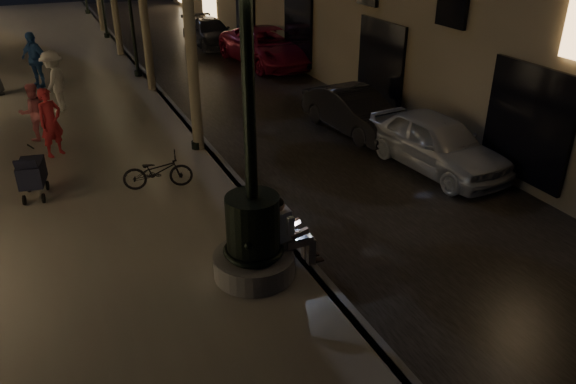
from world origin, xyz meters
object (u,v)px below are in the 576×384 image
fountain_lamppost (253,223)px  pedestrian_pink (34,112)px  seated_man_laptop (287,230)px  lamp_curb_a (188,31)px  stroller (32,173)px  car_third (268,46)px  pedestrian_red (51,122)px  car_front (436,143)px  pedestrian_white (54,81)px  car_second (355,111)px  car_rear (210,32)px  bicycle (158,171)px  pedestrian_blue (34,60)px

fountain_lamppost → pedestrian_pink: size_ratio=3.32×
seated_man_laptop → lamp_curb_a: lamp_curb_a is taller
stroller → car_third: bearing=55.8°
car_third → pedestrian_red: bearing=-145.3°
car_front → pedestrian_white: bearing=130.4°
car_second → fountain_lamppost: bearing=-138.7°
fountain_lamppost → stroller: bearing=125.2°
car_front → car_rear: 16.28m
pedestrian_red → pedestrian_white: (0.35, 3.75, 0.06)m
stroller → bicycle: 2.64m
car_rear → pedestrian_pink: bearing=-130.2°
car_second → pedestrian_white: size_ratio=2.03×
car_front → car_rear: size_ratio=0.96×
seated_man_laptop → pedestrian_white: (-2.98, 10.81, 0.20)m
pedestrian_white → car_second: bearing=83.4°
fountain_lamppost → pedestrian_pink: fountain_lamppost is taller
pedestrian_pink → stroller: bearing=71.4°
seated_man_laptop → pedestrian_blue: 14.36m
pedestrian_blue → car_front: bearing=-2.5°
car_front → stroller: bearing=162.7°
pedestrian_blue → lamp_curb_a: bearing=-16.5°
lamp_curb_a → pedestrian_pink: bearing=147.3°
car_second → car_third: bearing=78.8°
seated_man_laptop → car_third: 15.43m
stroller → pedestrian_blue: (0.49, 9.26, 0.38)m
car_third → pedestrian_blue: (-9.01, -0.44, 0.42)m
car_third → lamp_curb_a: bearing=-127.9°
fountain_lamppost → car_rear: (5.09, 18.99, -0.59)m
fountain_lamppost → car_front: size_ratio=1.28×
stroller → pedestrian_pink: size_ratio=0.75×
fountain_lamppost → car_front: fountain_lamppost is taller
fountain_lamppost → pedestrian_red: fountain_lamppost is taller
fountain_lamppost → pedestrian_blue: size_ratio=2.68×
stroller → pedestrian_pink: pedestrian_pink is taller
seated_man_laptop → car_second: (4.81, 5.87, -0.31)m
car_front → car_third: bearing=83.3°
car_second → bicycle: size_ratio=2.46×
bicycle → car_second: bearing=-61.7°
car_front → pedestrian_red: (-8.63, 4.33, 0.38)m
seated_man_laptop → stroller: 6.11m
lamp_curb_a → pedestrian_pink: 5.02m
stroller → car_third: car_third is taller
stroller → pedestrian_red: (0.58, 2.38, 0.29)m
fountain_lamppost → car_third: bearing=66.7°
pedestrian_white → seated_man_laptop: bearing=41.2°
car_second → pedestrian_red: bearing=165.7°
pedestrian_red → bicycle: 3.62m
car_rear → fountain_lamppost: bearing=-107.5°
car_second → car_front: bearing=-87.1°
fountain_lamppost → seated_man_laptop: (0.61, -0.00, -0.28)m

